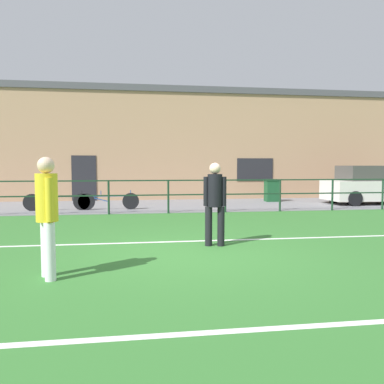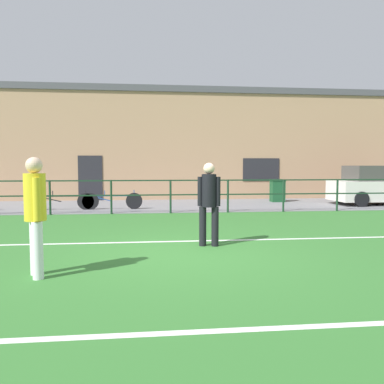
# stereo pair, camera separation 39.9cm
# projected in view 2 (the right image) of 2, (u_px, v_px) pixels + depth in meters

# --- Properties ---
(ground) EXTENTS (60.00, 44.00, 0.04)m
(ground) POSITION_uv_depth(u_px,v_px,m) (187.00, 254.00, 6.97)
(ground) COLOR #33702D
(field_line_touchline) EXTENTS (36.00, 0.11, 0.00)m
(field_line_touchline) POSITION_uv_depth(u_px,v_px,m) (182.00, 241.00, 8.09)
(field_line_touchline) COLOR white
(field_line_touchline) RESTS_ON ground
(field_line_hash) EXTENTS (36.00, 0.11, 0.00)m
(field_line_hash) POSITION_uv_depth(u_px,v_px,m) (217.00, 331.00, 3.69)
(field_line_hash) COLOR white
(field_line_hash) RESTS_ON ground
(pavement_strip) EXTENTS (48.00, 5.00, 0.02)m
(pavement_strip) POSITION_uv_depth(u_px,v_px,m) (168.00, 205.00, 15.40)
(pavement_strip) COLOR slate
(pavement_strip) RESTS_ON ground
(perimeter_fence) EXTENTS (36.07, 0.07, 1.15)m
(perimeter_fence) POSITION_uv_depth(u_px,v_px,m) (171.00, 191.00, 12.87)
(perimeter_fence) COLOR #193823
(perimeter_fence) RESTS_ON ground
(clubhouse_facade) EXTENTS (28.00, 2.56, 5.38)m
(clubhouse_facade) POSITION_uv_depth(u_px,v_px,m) (164.00, 144.00, 18.88)
(clubhouse_facade) COLOR tan
(clubhouse_facade) RESTS_ON ground
(player_goalkeeper) EXTENTS (0.45, 0.29, 1.68)m
(player_goalkeeper) POSITION_uv_depth(u_px,v_px,m) (209.00, 199.00, 7.56)
(player_goalkeeper) COLOR black
(player_goalkeeper) RESTS_ON ground
(player_striker) EXTENTS (0.31, 0.45, 1.75)m
(player_striker) POSITION_uv_depth(u_px,v_px,m) (35.00, 209.00, 5.44)
(player_striker) COLOR white
(player_striker) RESTS_ON ground
(parked_car_red) EXTENTS (4.17, 1.81, 1.61)m
(parked_car_red) POSITION_uv_depth(u_px,v_px,m) (381.00, 186.00, 15.67)
(parked_car_red) COLOR silver
(parked_car_red) RESTS_ON pavement_strip
(bicycle_parked_0) EXTENTS (2.20, 0.04, 0.71)m
(bicycle_parked_0) POSITION_uv_depth(u_px,v_px,m) (112.00, 201.00, 13.86)
(bicycle_parked_0) COLOR black
(bicycle_parked_0) RESTS_ON pavement_strip
(bicycle_parked_2) EXTENTS (2.34, 0.04, 0.71)m
(bicycle_parked_2) POSITION_uv_depth(u_px,v_px,m) (61.00, 201.00, 13.67)
(bicycle_parked_2) COLOR black
(bicycle_parked_2) RESTS_ON pavement_strip
(trash_bin_0) EXTENTS (0.61, 0.52, 1.00)m
(trash_bin_0) POSITION_uv_depth(u_px,v_px,m) (277.00, 190.00, 16.82)
(trash_bin_0) COLOR #194C28
(trash_bin_0) RESTS_ON pavement_strip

